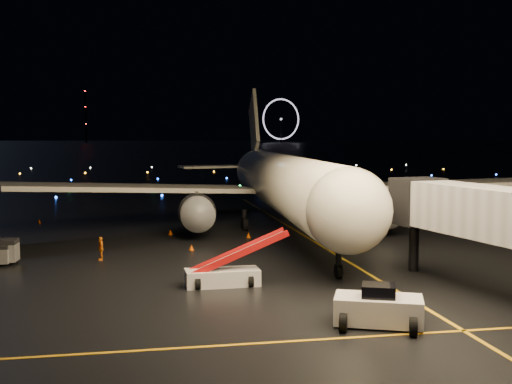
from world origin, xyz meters
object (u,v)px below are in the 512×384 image
pushback_tug (378,305)px  crew_c (101,248)px  belt_loader (222,260)px  airliner (280,151)px  baggage_cart_0 (2,252)px

pushback_tug → crew_c: bearing=148.6°
pushback_tug → belt_loader: belt_loader is taller
airliner → belt_loader: (-9.41, -24.76, -6.21)m
airliner → pushback_tug: bearing=-91.1°
pushback_tug → crew_c: 24.61m
crew_c → baggage_cart_0: 7.12m
airliner → pushback_tug: airliner is taller
belt_loader → baggage_cart_0: size_ratio=3.17×
baggage_cart_0 → crew_c: bearing=5.7°
airliner → crew_c: 23.95m
crew_c → baggage_cart_0: baggage_cart_0 is taller
airliner → belt_loader: size_ratio=8.08×
airliner → crew_c: bearing=-136.1°
airliner → belt_loader: airliner is taller
pushback_tug → belt_loader: (-6.61, 9.89, 0.63)m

